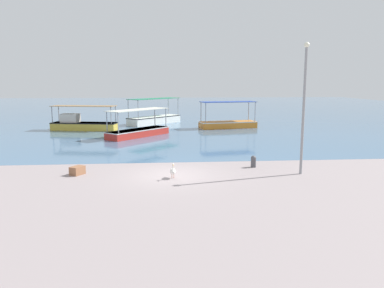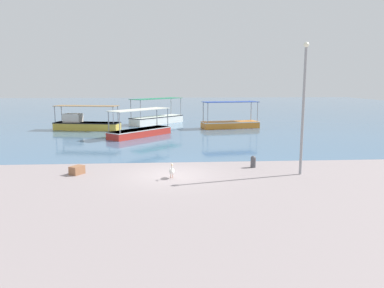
{
  "view_description": "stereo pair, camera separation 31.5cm",
  "coord_description": "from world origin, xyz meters",
  "px_view_note": "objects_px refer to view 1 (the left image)",
  "views": [
    {
      "loc": [
        -0.51,
        -18.84,
        4.78
      ],
      "look_at": [
        1.33,
        3.27,
        1.06
      ],
      "focal_mm": 35.0,
      "sensor_mm": 36.0,
      "label": 1
    },
    {
      "loc": [
        -0.2,
        -18.86,
        4.78
      ],
      "look_at": [
        1.33,
        3.27,
        1.06
      ],
      "focal_mm": 35.0,
      "sensor_mm": 36.0,
      "label": 2
    }
  ],
  "objects_px": {
    "lamp_post": "(304,103)",
    "cargo_crate": "(77,170)",
    "fishing_boat_far_left": "(82,124)",
    "fishing_boat_near_left": "(228,123)",
    "pelican": "(173,171)",
    "fishing_boat_center": "(154,119)",
    "fishing_boat_near_right": "(138,131)",
    "mooring_bollard": "(253,161)"
  },
  "relations": [
    {
      "from": "fishing_boat_near_left",
      "to": "lamp_post",
      "type": "height_order",
      "value": "lamp_post"
    },
    {
      "from": "fishing_boat_far_left",
      "to": "pelican",
      "type": "xyz_separation_m",
      "value": [
        8.34,
        -19.53,
        -0.25
      ]
    },
    {
      "from": "cargo_crate",
      "to": "lamp_post",
      "type": "bearing_deg",
      "value": -3.91
    },
    {
      "from": "fishing_boat_near_right",
      "to": "lamp_post",
      "type": "xyz_separation_m",
      "value": [
        9.25,
        -14.26,
        3.23
      ]
    },
    {
      "from": "fishing_boat_near_left",
      "to": "pelican",
      "type": "height_order",
      "value": "fishing_boat_near_left"
    },
    {
      "from": "lamp_post",
      "to": "cargo_crate",
      "type": "distance_m",
      "value": 12.16
    },
    {
      "from": "mooring_bollard",
      "to": "fishing_boat_far_left",
      "type": "bearing_deg",
      "value": 126.57
    },
    {
      "from": "mooring_bollard",
      "to": "cargo_crate",
      "type": "bearing_deg",
      "value": -174.49
    },
    {
      "from": "lamp_post",
      "to": "mooring_bollard",
      "type": "distance_m",
      "value": 4.32
    },
    {
      "from": "fishing_boat_near_left",
      "to": "fishing_boat_center",
      "type": "relative_size",
      "value": 0.99
    },
    {
      "from": "fishing_boat_center",
      "to": "lamp_post",
      "type": "relative_size",
      "value": 0.92
    },
    {
      "from": "fishing_boat_near_right",
      "to": "fishing_boat_center",
      "type": "xyz_separation_m",
      "value": [
        1.25,
        9.84,
        0.1
      ]
    },
    {
      "from": "fishing_boat_near_right",
      "to": "pelican",
      "type": "height_order",
      "value": "fishing_boat_near_right"
    },
    {
      "from": "fishing_boat_center",
      "to": "cargo_crate",
      "type": "height_order",
      "value": "fishing_boat_center"
    },
    {
      "from": "pelican",
      "to": "cargo_crate",
      "type": "height_order",
      "value": "pelican"
    },
    {
      "from": "fishing_boat_far_left",
      "to": "cargo_crate",
      "type": "xyz_separation_m",
      "value": [
        3.42,
        -18.37,
        -0.41
      ]
    },
    {
      "from": "fishing_boat_near_left",
      "to": "fishing_boat_far_left",
      "type": "relative_size",
      "value": 0.91
    },
    {
      "from": "fishing_boat_near_right",
      "to": "fishing_boat_near_left",
      "type": "bearing_deg",
      "value": 31.36
    },
    {
      "from": "fishing_boat_near_left",
      "to": "mooring_bollard",
      "type": "bearing_deg",
      "value": -95.57
    },
    {
      "from": "pelican",
      "to": "fishing_boat_center",
      "type": "bearing_deg",
      "value": 93.04
    },
    {
      "from": "fishing_boat_near_right",
      "to": "fishing_boat_near_left",
      "type": "height_order",
      "value": "fishing_boat_near_left"
    },
    {
      "from": "fishing_boat_near_left",
      "to": "fishing_boat_center",
      "type": "bearing_deg",
      "value": 150.08
    },
    {
      "from": "fishing_boat_center",
      "to": "mooring_bollard",
      "type": "distance_m",
      "value": 23.16
    },
    {
      "from": "fishing_boat_far_left",
      "to": "mooring_bollard",
      "type": "bearing_deg",
      "value": -53.43
    },
    {
      "from": "fishing_boat_near_right",
      "to": "cargo_crate",
      "type": "relative_size",
      "value": 8.27
    },
    {
      "from": "fishing_boat_far_left",
      "to": "pelican",
      "type": "bearing_deg",
      "value": -66.88
    },
    {
      "from": "fishing_boat_near_right",
      "to": "cargo_crate",
      "type": "height_order",
      "value": "fishing_boat_near_right"
    },
    {
      "from": "cargo_crate",
      "to": "fishing_boat_far_left",
      "type": "bearing_deg",
      "value": 100.54
    },
    {
      "from": "fishing_boat_center",
      "to": "pelican",
      "type": "height_order",
      "value": "fishing_boat_center"
    },
    {
      "from": "pelican",
      "to": "fishing_boat_far_left",
      "type": "bearing_deg",
      "value": 113.12
    },
    {
      "from": "fishing_boat_center",
      "to": "mooring_bollard",
      "type": "relative_size",
      "value": 9.32
    },
    {
      "from": "pelican",
      "to": "cargo_crate",
      "type": "bearing_deg",
      "value": 166.75
    },
    {
      "from": "fishing_boat_far_left",
      "to": "mooring_bollard",
      "type": "height_order",
      "value": "fishing_boat_far_left"
    },
    {
      "from": "cargo_crate",
      "to": "fishing_boat_near_left",
      "type": "bearing_deg",
      "value": 59.18
    },
    {
      "from": "lamp_post",
      "to": "fishing_boat_far_left",
      "type": "bearing_deg",
      "value": 128.12
    },
    {
      "from": "pelican",
      "to": "fishing_boat_near_right",
      "type": "bearing_deg",
      "value": 99.9
    },
    {
      "from": "fishing_boat_near_left",
      "to": "cargo_crate",
      "type": "bearing_deg",
      "value": -120.82
    },
    {
      "from": "lamp_post",
      "to": "fishing_boat_near_right",
      "type": "bearing_deg",
      "value": 122.97
    },
    {
      "from": "fishing_boat_far_left",
      "to": "cargo_crate",
      "type": "height_order",
      "value": "fishing_boat_far_left"
    },
    {
      "from": "cargo_crate",
      "to": "fishing_boat_near_right",
      "type": "bearing_deg",
      "value": 80.04
    },
    {
      "from": "mooring_bollard",
      "to": "fishing_boat_near_right",
      "type": "bearing_deg",
      "value": 119.71
    },
    {
      "from": "fishing_boat_far_left",
      "to": "lamp_post",
      "type": "relative_size",
      "value": 1.0
    }
  ]
}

